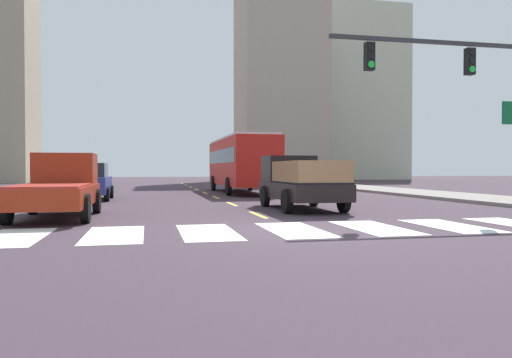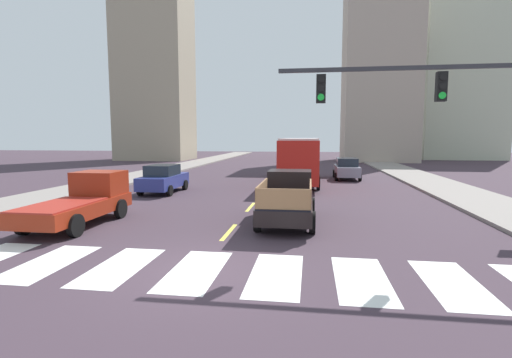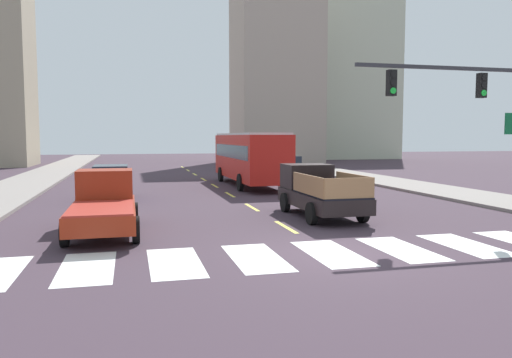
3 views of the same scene
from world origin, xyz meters
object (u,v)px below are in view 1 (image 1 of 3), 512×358
traffic_signal_gantry (500,84)px  pickup_dark (60,187)px  pickup_stakebed (298,183)px  sedan_near_left (89,182)px  sedan_far (282,177)px  city_bus (241,161)px

traffic_signal_gantry → pickup_dark: bearing=171.8°
pickup_stakebed → sedan_near_left: (-8.08, 6.84, -0.08)m
pickup_dark → sedan_far: size_ratio=1.18×
sedan_far → city_bus: bearing=-135.3°
pickup_dark → city_bus: city_bus is taller
sedan_near_left → sedan_far: same height
sedan_near_left → traffic_signal_gantry: 17.55m
pickup_stakebed → city_bus: 12.34m
city_bus → sedan_far: (3.65, 3.86, -1.09)m
city_bus → sedan_far: city_bus is taller
pickup_dark → sedan_near_left: (-0.06, 8.42, -0.06)m
sedan_far → pickup_stakebed: bearing=-105.1°
pickup_stakebed → sedan_far: bearing=77.3°
pickup_stakebed → traffic_signal_gantry: 7.44m
pickup_stakebed → traffic_signal_gantry: traffic_signal_gantry is taller
city_bus → sedan_near_left: (-8.23, -5.46, -1.09)m
city_bus → sedan_far: 5.42m
city_bus → pickup_dark: bearing=-121.3°
city_bus → sedan_far: size_ratio=2.45×
sedan_near_left → traffic_signal_gantry: bearing=-34.3°
sedan_near_left → sedan_far: size_ratio=1.00×
traffic_signal_gantry → sedan_far: bearing=95.4°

